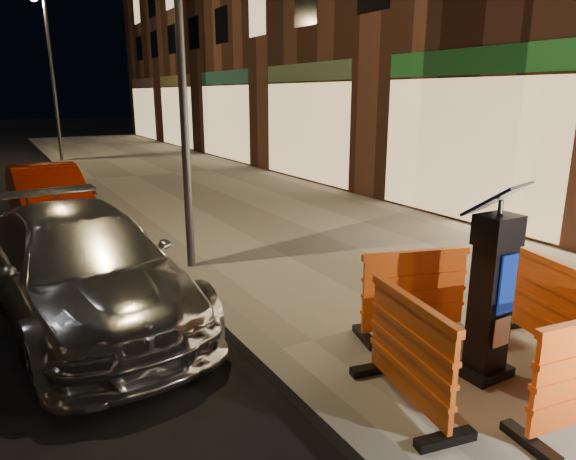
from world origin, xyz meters
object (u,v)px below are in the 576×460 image
car_silver (89,318)px  barrier_kerbside (410,353)px  car_red (51,223)px  barrier_back (414,293)px  barrier_bldgside (551,306)px  parking_kiosk (492,288)px

car_silver → barrier_kerbside: bearing=-66.4°
car_red → barrier_back: bearing=-73.7°
barrier_back → car_red: barrier_back is taller
barrier_kerbside → barrier_bldgside: (1.90, 0.00, 0.00)m
barrier_kerbside → car_red: (-1.83, 9.02, -0.63)m
barrier_kerbside → barrier_bldgside: bearing=-79.1°
barrier_back → barrier_kerbside: (-0.95, -0.95, 0.00)m
parking_kiosk → car_red: parking_kiosk is taller
barrier_bldgside → barrier_kerbside: bearing=104.9°
barrier_bldgside → car_silver: barrier_bldgside is taller
barrier_bldgside → car_red: 9.78m
parking_kiosk → barrier_kerbside: parking_kiosk is taller
barrier_back → barrier_kerbside: bearing=-119.1°
barrier_kerbside → car_red: barrier_kerbside is taller
parking_kiosk → barrier_bldgside: bearing=12.9°
barrier_kerbside → barrier_bldgside: size_ratio=1.00×
barrier_back → barrier_bldgside: (0.95, -0.95, 0.00)m
barrier_kerbside → car_silver: bearing=40.3°
parking_kiosk → car_red: bearing=120.0°
barrier_back → barrier_bldgside: bearing=-29.1°
car_red → barrier_kerbside: bearing=-81.3°
parking_kiosk → barrier_kerbside: (-0.95, 0.00, -0.38)m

